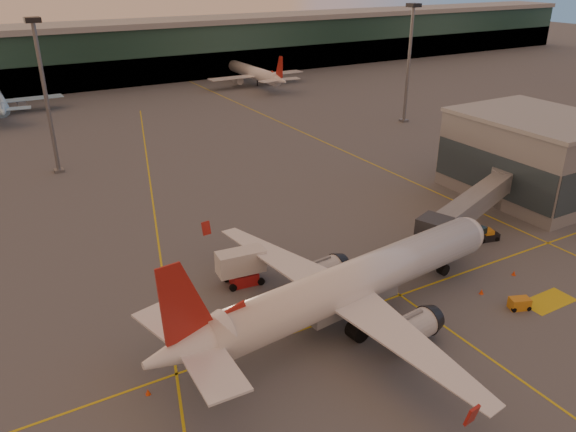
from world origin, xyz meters
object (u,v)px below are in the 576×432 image
catering_truck (241,265)px  pushback_tug (487,236)px  main_airplane (347,287)px  gpu_cart (519,304)px

catering_truck → pushback_tug: 33.32m
main_airplane → pushback_tug: 27.71m
catering_truck → pushback_tug: bearing=-4.8°
main_airplane → catering_truck: 13.41m
gpu_cart → catering_truck: bearing=161.6°
gpu_cart → pushback_tug: 16.25m
gpu_cart → pushback_tug: size_ratio=0.75×
pushback_tug → main_airplane: bearing=-153.8°
catering_truck → pushback_tug: size_ratio=1.72×
catering_truck → gpu_cart: catering_truck is taller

